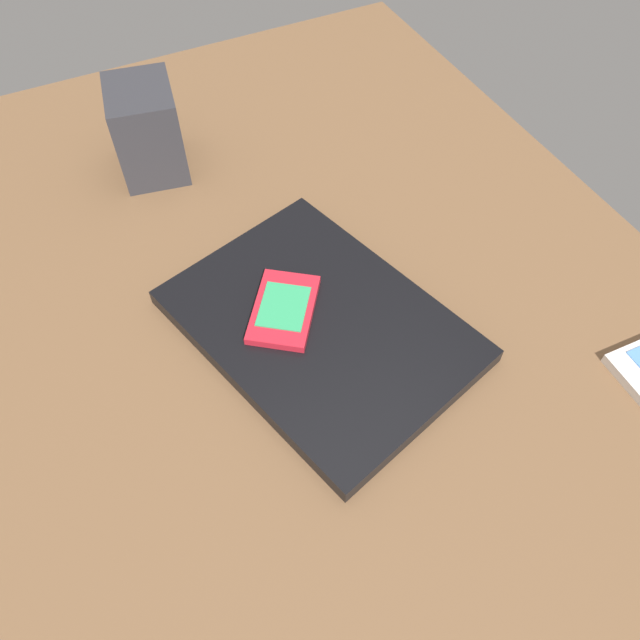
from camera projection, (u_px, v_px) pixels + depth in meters
The scene contains 4 objects.
desk_surface at pixel (334, 325), 69.94cm from camera, with size 120.00×80.00×3.00cm, color brown.
laptop_closed at pixel (320, 326), 66.87cm from camera, with size 31.48×22.68×1.92cm, color black.
cell_phone_on_laptop at pixel (284, 309), 66.39cm from camera, with size 11.65×10.87×1.07cm.
desk_organizer at pixel (147, 130), 79.50cm from camera, with size 10.25×8.12×11.71cm, color #2D2D33.
Camera 1 is at (-36.46, 19.62, 57.89)cm, focal length 34.74 mm.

